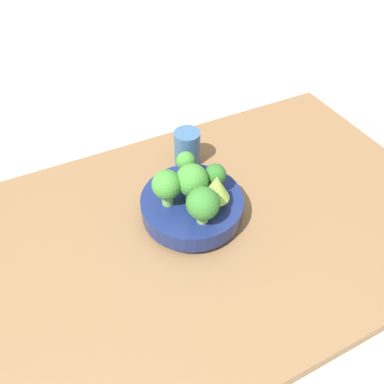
% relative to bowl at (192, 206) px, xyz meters
% --- Properties ---
extents(ground_plane, '(6.00, 6.00, 0.00)m').
position_rel_bowl_xyz_m(ground_plane, '(0.02, -0.04, -0.08)').
color(ground_plane, beige).
extents(table, '(1.15, 0.72, 0.05)m').
position_rel_bowl_xyz_m(table, '(0.02, -0.04, -0.06)').
color(table, brown).
rests_on(table, ground_plane).
extents(bowl, '(0.23, 0.23, 0.06)m').
position_rel_bowl_xyz_m(bowl, '(0.00, 0.00, 0.00)').
color(bowl, navy).
rests_on(bowl, table).
extents(broccoli_floret_front, '(0.07, 0.07, 0.09)m').
position_rel_bowl_xyz_m(broccoli_floret_front, '(-0.01, -0.07, 0.08)').
color(broccoli_floret_front, '#6BA34C').
rests_on(broccoli_floret_front, bowl).
extents(broccoli_floret_back, '(0.04, 0.04, 0.08)m').
position_rel_bowl_xyz_m(broccoli_floret_back, '(0.02, 0.06, 0.07)').
color(broccoli_floret_back, '#609347').
rests_on(broccoli_floret_back, bowl).
extents(romanesco_piece_near, '(0.06, 0.06, 0.08)m').
position_rel_bowl_xyz_m(romanesco_piece_near, '(0.04, -0.04, 0.08)').
color(romanesco_piece_near, '#6BA34C').
rests_on(romanesco_piece_near, bowl).
extents(broccoli_floret_center, '(0.07, 0.07, 0.09)m').
position_rel_bowl_xyz_m(broccoli_floret_center, '(0.00, 0.00, 0.08)').
color(broccoli_floret_center, '#7AB256').
rests_on(broccoli_floret_center, bowl).
extents(broccoli_floret_left, '(0.06, 0.06, 0.09)m').
position_rel_bowl_xyz_m(broccoli_floret_left, '(-0.05, 0.01, 0.08)').
color(broccoli_floret_left, '#6BA34C').
rests_on(broccoli_floret_left, bowl).
extents(broccoli_floret_right, '(0.05, 0.05, 0.08)m').
position_rel_bowl_xyz_m(broccoli_floret_right, '(0.06, -0.00, 0.07)').
color(broccoli_floret_right, '#6BA34C').
rests_on(broccoli_floret_right, bowl).
extents(cup, '(0.07, 0.07, 0.10)m').
position_rel_bowl_xyz_m(cup, '(0.07, 0.18, 0.01)').
color(cup, '#33567F').
rests_on(cup, table).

